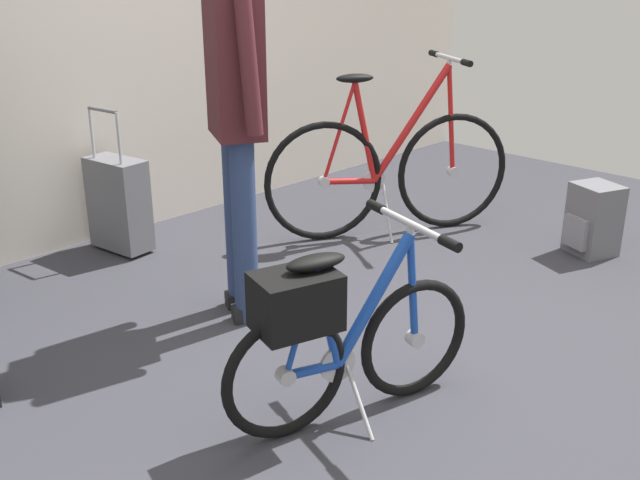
{
  "coord_description": "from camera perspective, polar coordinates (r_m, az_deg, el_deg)",
  "views": [
    {
      "loc": [
        -2.06,
        -1.62,
        1.59
      ],
      "look_at": [
        -0.12,
        0.28,
        0.55
      ],
      "focal_mm": 41.76,
      "sensor_mm": 36.0,
      "label": 1
    }
  ],
  "objects": [
    {
      "name": "visitor_near_wall",
      "position": [
        3.26,
        -6.44,
        10.89
      ],
      "size": [
        0.37,
        0.48,
        1.77
      ],
      "color": "navy",
      "rests_on": "ground_plane"
    },
    {
      "name": "folding_bike_foreground",
      "position": [
        2.63,
        1.16,
        -7.03
      ],
      "size": [
        0.99,
        0.52,
        0.73
      ],
      "color": "black",
      "rests_on": "ground_plane"
    },
    {
      "name": "rolling_suitcase",
      "position": [
        4.36,
        -15.17,
        2.73
      ],
      "size": [
        0.22,
        0.38,
        0.83
      ],
      "color": "slate",
      "rests_on": "ground_plane"
    },
    {
      "name": "display_bike_left",
      "position": [
        4.47,
        5.37,
        5.36
      ],
      "size": [
        1.35,
        0.81,
        1.06
      ],
      "color": "black",
      "rests_on": "ground_plane"
    },
    {
      "name": "ground_plane",
      "position": [
        3.07,
        5.41,
        -10.42
      ],
      "size": [
        7.07,
        7.07,
        0.0
      ],
      "primitive_type": "plane",
      "color": "#38383F"
    },
    {
      "name": "backpack_on_floor",
      "position": [
        4.47,
        20.2,
        1.47
      ],
      "size": [
        0.31,
        0.3,
        0.4
      ],
      "color": "slate",
      "rests_on": "ground_plane"
    }
  ]
}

